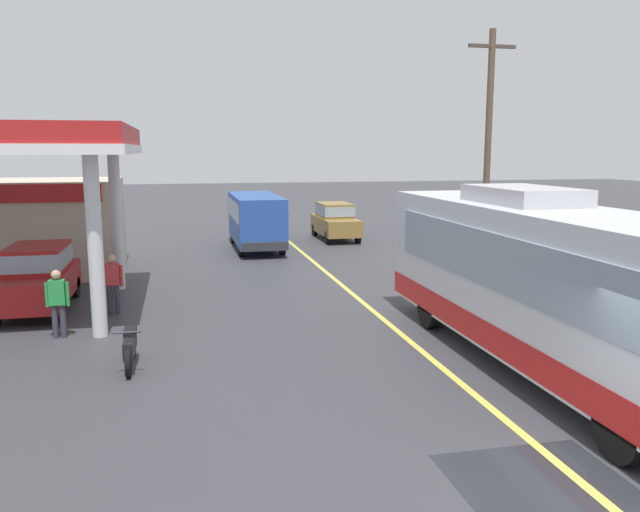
{
  "coord_description": "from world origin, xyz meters",
  "views": [
    {
      "loc": [
        -5.2,
        -6.64,
        4.47
      ],
      "look_at": [
        -1.5,
        10.0,
        1.6
      ],
      "focal_mm": 35.52,
      "sensor_mm": 36.0,
      "label": 1
    }
  ],
  "objects_px": {
    "coach_bus_main": "(545,286)",
    "minibus_opposing_lane": "(256,217)",
    "pedestrian_by_shop": "(58,300)",
    "pedestrian_near_pump": "(113,281)",
    "motorcycle_parked_forecourt": "(130,346)",
    "car_at_pump": "(38,274)",
    "car_trailing_behind_bus": "(335,219)"
  },
  "relations": [
    {
      "from": "coach_bus_main",
      "to": "minibus_opposing_lane",
      "type": "distance_m",
      "value": 17.69
    },
    {
      "from": "minibus_opposing_lane",
      "to": "pedestrian_by_shop",
      "type": "relative_size",
      "value": 3.69
    },
    {
      "from": "minibus_opposing_lane",
      "to": "pedestrian_near_pump",
      "type": "distance_m",
      "value": 12.03
    },
    {
      "from": "coach_bus_main",
      "to": "minibus_opposing_lane",
      "type": "relative_size",
      "value": 1.8
    },
    {
      "from": "coach_bus_main",
      "to": "pedestrian_near_pump",
      "type": "distance_m",
      "value": 11.15
    },
    {
      "from": "motorcycle_parked_forecourt",
      "to": "pedestrian_by_shop",
      "type": "distance_m",
      "value": 3.14
    },
    {
      "from": "car_at_pump",
      "to": "motorcycle_parked_forecourt",
      "type": "xyz_separation_m",
      "value": [
        2.86,
        -5.55,
        -0.57
      ]
    },
    {
      "from": "pedestrian_near_pump",
      "to": "pedestrian_by_shop",
      "type": "relative_size",
      "value": 1.0
    },
    {
      "from": "car_trailing_behind_bus",
      "to": "coach_bus_main",
      "type": "bearing_deg",
      "value": -91.22
    },
    {
      "from": "motorcycle_parked_forecourt",
      "to": "pedestrian_near_pump",
      "type": "xyz_separation_m",
      "value": [
        -0.75,
        4.57,
        0.49
      ]
    },
    {
      "from": "car_at_pump",
      "to": "car_trailing_behind_bus",
      "type": "distance_m",
      "value": 16.72
    },
    {
      "from": "coach_bus_main",
      "to": "minibus_opposing_lane",
      "type": "xyz_separation_m",
      "value": [
        -3.85,
        17.27,
        -0.25
      ]
    },
    {
      "from": "pedestrian_near_pump",
      "to": "coach_bus_main",
      "type": "bearing_deg",
      "value": -35.39
    },
    {
      "from": "car_at_pump",
      "to": "minibus_opposing_lane",
      "type": "height_order",
      "value": "minibus_opposing_lane"
    },
    {
      "from": "car_at_pump",
      "to": "pedestrian_near_pump",
      "type": "height_order",
      "value": "car_at_pump"
    },
    {
      "from": "pedestrian_by_shop",
      "to": "pedestrian_near_pump",
      "type": "bearing_deg",
      "value": 62.65
    },
    {
      "from": "car_at_pump",
      "to": "minibus_opposing_lane",
      "type": "bearing_deg",
      "value": 53.33
    },
    {
      "from": "minibus_opposing_lane",
      "to": "motorcycle_parked_forecourt",
      "type": "height_order",
      "value": "minibus_opposing_lane"
    },
    {
      "from": "minibus_opposing_lane",
      "to": "pedestrian_by_shop",
      "type": "xyz_separation_m",
      "value": [
        -6.29,
        -12.88,
        -0.54
      ]
    },
    {
      "from": "minibus_opposing_lane",
      "to": "pedestrian_near_pump",
      "type": "height_order",
      "value": "minibus_opposing_lane"
    },
    {
      "from": "coach_bus_main",
      "to": "car_at_pump",
      "type": "xyz_separation_m",
      "value": [
        -11.17,
        7.43,
        -0.71
      ]
    },
    {
      "from": "coach_bus_main",
      "to": "pedestrian_by_shop",
      "type": "bearing_deg",
      "value": 156.6
    },
    {
      "from": "motorcycle_parked_forecourt",
      "to": "pedestrian_near_pump",
      "type": "bearing_deg",
      "value": 99.35
    },
    {
      "from": "car_trailing_behind_bus",
      "to": "pedestrian_near_pump",
      "type": "bearing_deg",
      "value": -126.02
    },
    {
      "from": "motorcycle_parked_forecourt",
      "to": "pedestrian_near_pump",
      "type": "distance_m",
      "value": 4.65
    },
    {
      "from": "coach_bus_main",
      "to": "motorcycle_parked_forecourt",
      "type": "height_order",
      "value": "coach_bus_main"
    },
    {
      "from": "pedestrian_by_shop",
      "to": "coach_bus_main",
      "type": "bearing_deg",
      "value": -23.4
    },
    {
      "from": "motorcycle_parked_forecourt",
      "to": "car_trailing_behind_bus",
      "type": "relative_size",
      "value": 0.43
    },
    {
      "from": "car_at_pump",
      "to": "minibus_opposing_lane",
      "type": "distance_m",
      "value": 12.27
    },
    {
      "from": "car_at_pump",
      "to": "motorcycle_parked_forecourt",
      "type": "height_order",
      "value": "car_at_pump"
    },
    {
      "from": "pedestrian_near_pump",
      "to": "car_trailing_behind_bus",
      "type": "relative_size",
      "value": 0.4
    },
    {
      "from": "coach_bus_main",
      "to": "pedestrian_by_shop",
      "type": "height_order",
      "value": "coach_bus_main"
    }
  ]
}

